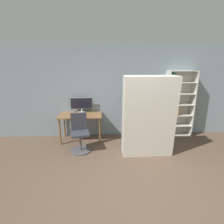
% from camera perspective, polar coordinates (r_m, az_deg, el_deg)
% --- Properties ---
extents(ground_plane, '(16.00, 16.00, 0.00)m').
position_cam_1_polar(ground_plane, '(3.32, 8.42, -24.72)').
color(ground_plane, brown).
extents(wall_back, '(8.00, 0.06, 2.70)m').
position_cam_1_polar(wall_back, '(5.19, 3.17, 6.79)').
color(wall_back, gray).
rests_on(wall_back, ground).
extents(desk, '(1.18, 0.68, 0.76)m').
position_cam_1_polar(desk, '(4.99, -10.23, -1.92)').
color(desk, brown).
rests_on(desk, ground).
extents(monitor, '(0.64, 0.19, 0.43)m').
position_cam_1_polar(monitor, '(5.12, -9.91, 2.58)').
color(monitor, '#B7B7BC').
rests_on(monitor, desk).
extents(office_chair, '(0.52, 0.52, 0.95)m').
position_cam_1_polar(office_chair, '(4.48, -10.41, -7.65)').
color(office_chair, '#4C4C51').
rests_on(office_chair, ground).
extents(bookshelf, '(0.80, 0.35, 1.95)m').
position_cam_1_polar(bookshelf, '(5.53, 19.99, 2.07)').
color(bookshelf, beige).
rests_on(bookshelf, ground).
extents(mattress_near, '(1.18, 0.30, 1.89)m').
position_cam_1_polar(mattress_near, '(4.01, 12.32, -2.09)').
color(mattress_near, beige).
rests_on(mattress_near, ground).
extents(mattress_far, '(1.18, 0.30, 1.89)m').
position_cam_1_polar(mattress_far, '(4.23, 11.49, -1.14)').
color(mattress_far, beige).
rests_on(mattress_far, ground).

